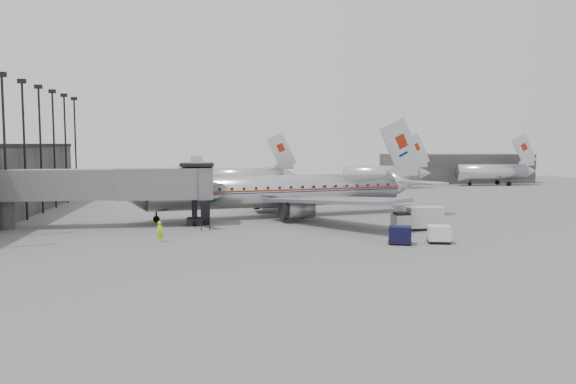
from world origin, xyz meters
The scene contains 13 objects.
ground centered at (0.00, 0.00, 0.00)m, with size 160.00×160.00×0.00m, color slate.
hangar centered at (45.00, 60.00, 3.00)m, with size 30.00×12.00×6.00m, color #373432.
apron_line centered at (3.00, 6.00, 0.01)m, with size 0.15×60.00×0.01m, color gold.
jet_bridge centered at (-16.66, 3.67, 4.18)m, with size 21.00×6.20×7.10m.
floodlight_masts centered at (-27.50, 13.00, 8.36)m, with size 0.90×42.25×15.25m.
distant_aircraft_near centered at (-1.79, 42.00, 2.73)m, with size 16.39×3.20×10.26m.
distant_aircraft_mid centered at (24.21, 46.00, 2.73)m, with size 16.39×3.20×10.26m.
distant_aircraft_far centered at (48.21, 50.00, 2.73)m, with size 16.39×3.20×10.26m.
airliner centered at (0.72, 9.15, 2.92)m, with size 36.30×33.31×11.61m.
service_van centered at (12.14, -2.85, 1.18)m, with size 4.84×2.06×2.24m.
baggage_cart_navy centered at (7.81, -10.00, 0.80)m, with size 2.28×2.00×1.50m.
baggage_cart_white centered at (11.23, -10.00, 0.79)m, with size 2.22×1.90×1.49m.
ramp_worker centered at (-12.00, -6.00, 0.89)m, with size 0.65×0.43×1.78m, color #CFF51C.
Camera 1 is at (-8.02, -54.23, 8.40)m, focal length 35.00 mm.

